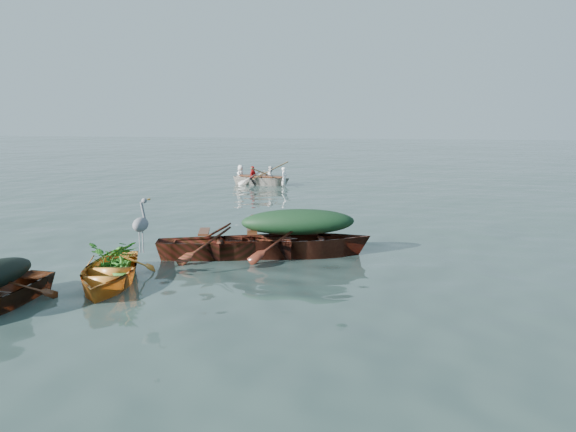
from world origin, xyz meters
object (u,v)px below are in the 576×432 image
at_px(open_wooden_boat, 229,257).
at_px(rowed_boat, 262,185).
at_px(green_tarp_boat, 298,256).
at_px(heron, 141,233).
at_px(yellow_dinghy, 109,284).

height_order(open_wooden_boat, rowed_boat, open_wooden_boat).
bearing_deg(green_tarp_boat, rowed_boat, 1.19).
relative_size(open_wooden_boat, rowed_boat, 1.10).
distance_m(rowed_boat, heron, 14.42).
relative_size(yellow_dinghy, heron, 3.27).
bearing_deg(open_wooden_boat, rowed_boat, -5.19).
relative_size(yellow_dinghy, green_tarp_boat, 0.73).
xyz_separation_m(green_tarp_boat, rowed_boat, (-4.20, 11.77, 0.00)).
relative_size(yellow_dinghy, open_wooden_boat, 0.77).
height_order(yellow_dinghy, green_tarp_boat, green_tarp_boat).
xyz_separation_m(yellow_dinghy, open_wooden_boat, (1.31, 2.25, 0.00)).
bearing_deg(rowed_boat, yellow_dinghy, -163.39).
height_order(yellow_dinghy, heron, heron).
bearing_deg(yellow_dinghy, open_wooden_boat, 41.36).
bearing_deg(yellow_dinghy, heron, 5.19).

